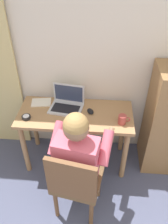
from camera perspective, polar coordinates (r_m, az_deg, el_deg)
name	(u,v)px	position (r m, az deg, el deg)	size (l,w,h in m)	color
wall_back	(115,53)	(2.40, 7.69, 14.31)	(4.80, 0.05, 2.50)	beige
desk	(76,122)	(2.47, -2.12, -2.39)	(1.20, 0.53, 0.72)	#9E754C
chair	(75,182)	(2.10, -2.13, -16.97)	(0.49, 0.47, 0.87)	brown
person_seated	(81,153)	(2.07, -0.86, -10.07)	(0.60, 0.63, 1.19)	#4C4C4C
laptop	(67,103)	(2.45, -4.26, 2.18)	(0.37, 0.30, 0.24)	#B7BABF
computer_mouse	(90,111)	(2.39, 1.61, 0.18)	(0.06, 0.10, 0.03)	black
desk_clock	(26,117)	(2.39, -14.16, -1.23)	(0.09, 0.09, 0.03)	black
notebook_pad	(41,102)	(2.58, -10.58, 2.36)	(0.21, 0.15, 0.01)	silver
coffee_mug	(122,119)	(2.27, 9.52, -1.84)	(0.12, 0.08, 0.09)	#9E3D38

